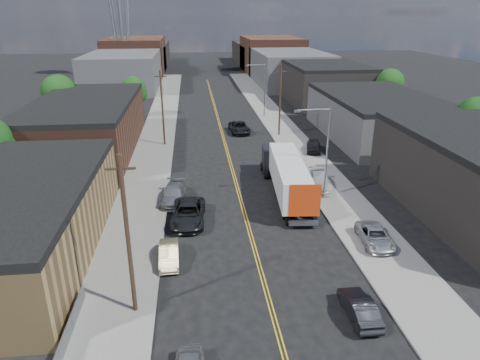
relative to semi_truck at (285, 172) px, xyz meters
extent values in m
plane|color=black|center=(-4.50, 33.27, -2.27)|extent=(260.00, 260.00, 0.00)
cube|color=gold|center=(-4.50, 18.27, -2.27)|extent=(0.32, 120.00, 0.01)
cube|color=slate|center=(-14.00, 18.27, -2.20)|extent=(5.00, 140.00, 0.15)
cube|color=slate|center=(5.00, 18.27, -2.20)|extent=(5.00, 140.00, 0.15)
cube|color=olive|center=(-22.50, -8.73, 0.23)|extent=(12.00, 22.00, 5.00)
cube|color=black|center=(-22.50, -8.73, 3.03)|extent=(12.00, 22.00, 0.60)
cube|color=#4A291D|center=(-22.50, 17.27, 0.73)|extent=(12.00, 26.00, 6.00)
cube|color=black|center=(-22.50, 17.27, 4.03)|extent=(12.00, 26.00, 0.60)
cube|color=navy|center=(10.70, -6.73, 1.33)|extent=(0.30, 20.00, 0.80)
cube|color=#3A3A3D|center=(17.50, 19.27, 0.48)|extent=(14.00, 24.00, 5.50)
cube|color=black|center=(17.50, 19.27, 3.53)|extent=(14.00, 24.00, 0.60)
cube|color=black|center=(17.50, 45.27, 1.23)|extent=(14.00, 22.00, 7.00)
cube|color=black|center=(17.50, 45.27, 5.03)|extent=(14.00, 22.00, 0.60)
cube|color=#3A3A3D|center=(-24.50, 68.27, 1.73)|extent=(16.00, 30.00, 8.00)
cube|color=#3A3A3D|center=(15.50, 68.27, 1.73)|extent=(16.00, 30.00, 8.00)
cube|color=#4A291D|center=(-24.50, 93.27, 2.73)|extent=(16.00, 26.00, 10.00)
cube|color=#4A291D|center=(15.50, 93.27, 2.73)|extent=(16.00, 26.00, 10.00)
cube|color=black|center=(-24.50, 113.27, 1.23)|extent=(16.00, 40.00, 7.00)
cube|color=black|center=(15.50, 113.27, 1.23)|extent=(16.00, 40.00, 7.00)
cylinder|color=gray|center=(-26.50, 83.27, 12.73)|extent=(0.80, 0.80, 30.00)
cylinder|color=gray|center=(-28.26, 81.51, 12.73)|extent=(1.94, 1.94, 29.98)
cylinder|color=gray|center=(-24.74, 81.51, 12.73)|extent=(1.94, 1.94, 29.98)
cylinder|color=gray|center=(-28.26, 85.03, 12.73)|extent=(1.94, 1.94, 29.98)
cylinder|color=gray|center=(-24.74, 85.03, 12.73)|extent=(1.94, 1.94, 29.98)
cylinder|color=gray|center=(3.50, -1.73, 2.23)|extent=(0.18, 0.18, 9.00)
cylinder|color=gray|center=(2.00, -1.73, 6.53)|extent=(3.00, 0.12, 0.12)
cube|color=gray|center=(0.50, -1.73, 6.43)|extent=(0.60, 0.25, 0.18)
cylinder|color=gray|center=(3.50, 33.27, 2.23)|extent=(0.18, 0.18, 9.00)
cylinder|color=gray|center=(2.00, 33.27, 6.53)|extent=(3.00, 0.12, 0.12)
cube|color=gray|center=(0.50, 33.27, 6.43)|extent=(0.60, 0.25, 0.18)
cylinder|color=black|center=(-12.70, -16.73, 2.73)|extent=(0.26, 0.26, 10.00)
cube|color=black|center=(-12.70, -16.73, 6.93)|extent=(1.60, 0.12, 0.12)
cylinder|color=black|center=(-12.70, 18.27, 2.73)|extent=(0.26, 0.26, 10.00)
cube|color=black|center=(-12.70, 18.27, 6.93)|extent=(1.60, 0.12, 0.12)
cylinder|color=black|center=(3.70, 21.27, 2.73)|extent=(0.26, 0.26, 10.00)
cube|color=black|center=(3.70, 21.27, 6.93)|extent=(1.60, 0.12, 0.12)
cylinder|color=black|center=(-28.50, 28.27, -0.02)|extent=(0.36, 0.36, 4.50)
sphere|color=black|center=(-28.50, 28.27, 3.58)|extent=(5.04, 5.04, 5.04)
sphere|color=black|center=(-27.90, 28.57, 2.68)|extent=(3.96, 3.96, 3.96)
sphere|color=black|center=(-29.00, 27.87, 2.95)|extent=(3.60, 3.60, 3.60)
cylinder|color=black|center=(-18.50, 35.27, -0.40)|extent=(0.36, 0.36, 3.75)
sphere|color=black|center=(-18.50, 35.27, 2.60)|extent=(4.20, 4.20, 4.20)
sphere|color=black|center=(-17.90, 35.57, 1.85)|extent=(3.30, 3.30, 3.30)
sphere|color=black|center=(-19.00, 34.87, 2.08)|extent=(3.00, 3.00, 3.00)
cylinder|color=black|center=(25.50, 9.27, -0.27)|extent=(0.36, 0.36, 4.00)
sphere|color=black|center=(25.50, 9.27, 2.93)|extent=(4.48, 4.48, 4.48)
sphere|color=black|center=(26.10, 9.57, 2.13)|extent=(3.52, 3.52, 3.52)
sphere|color=black|center=(25.00, 8.87, 2.37)|extent=(3.20, 3.20, 3.20)
cylinder|color=black|center=(25.50, 33.27, -0.15)|extent=(0.36, 0.36, 4.25)
sphere|color=black|center=(25.50, 33.27, 3.25)|extent=(4.76, 4.76, 4.76)
sphere|color=black|center=(26.10, 33.57, 2.40)|extent=(3.74, 3.74, 3.74)
sphere|color=black|center=(25.00, 32.87, 2.66)|extent=(3.40, 3.40, 3.40)
cube|color=silver|center=(0.00, -1.53, 0.31)|extent=(3.55, 12.11, 2.79)
cube|color=#B1310D|center=(0.00, -7.50, 0.31)|extent=(2.61, 0.33, 2.81)
cube|color=gray|center=(0.00, -7.50, -1.72)|extent=(2.50, 0.80, 0.25)
cube|color=black|center=(0.00, 5.83, -0.73)|extent=(2.74, 3.38, 3.08)
cylinder|color=black|center=(0.00, -6.10, -1.77)|extent=(2.66, 1.20, 0.99)
cylinder|color=black|center=(0.00, 5.83, -1.77)|extent=(2.56, 1.19, 0.99)
imported|color=tan|center=(-10.90, -11.41, -1.62)|extent=(1.51, 3.97, 1.29)
imported|color=black|center=(-9.50, -5.15, -1.45)|extent=(3.13, 6.11, 1.65)
imported|color=gray|center=(-10.90, -0.73, -1.50)|extent=(2.59, 5.45, 1.54)
imported|color=black|center=(0.50, -18.73, -1.60)|extent=(1.43, 4.07, 1.34)
imported|color=#B0B4B6|center=(4.79, -10.73, -1.49)|extent=(2.48, 4.73, 1.27)
imported|color=silver|center=(3.70, 0.71, -1.38)|extent=(3.01, 5.39, 1.48)
imported|color=black|center=(6.50, 12.78, -1.38)|extent=(2.75, 4.62, 1.47)
imported|color=black|center=(-1.92, 23.57, -1.48)|extent=(2.99, 5.86, 1.58)
camera|label=1|loc=(-8.81, -38.46, 14.61)|focal=32.00mm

